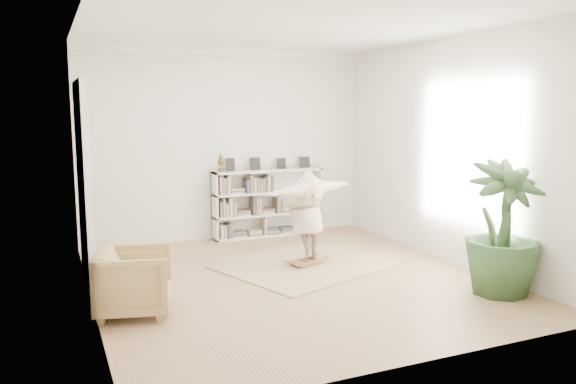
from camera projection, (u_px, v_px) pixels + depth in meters
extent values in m
plane|color=#946D4C|center=(292.00, 279.00, 8.18)|extent=(6.00, 6.00, 0.00)
plane|color=silver|center=(228.00, 144.00, 10.64)|extent=(5.50, 0.00, 5.50)
plane|color=silver|center=(423.00, 180.00, 5.20)|extent=(5.50, 0.00, 5.50)
plane|color=silver|center=(86.00, 163.00, 6.83)|extent=(0.00, 6.00, 6.00)
plane|color=silver|center=(448.00, 150.00, 9.01)|extent=(0.00, 6.00, 6.00)
plane|color=white|center=(292.00, 25.00, 7.66)|extent=(6.00, 6.00, 0.00)
cube|color=white|center=(227.00, 52.00, 10.34)|extent=(5.50, 0.12, 0.18)
cube|color=white|center=(84.00, 183.00, 8.08)|extent=(0.08, 1.78, 2.92)
cube|color=silver|center=(87.00, 186.00, 7.73)|extent=(0.06, 0.78, 2.80)
cube|color=silver|center=(83.00, 180.00, 8.45)|extent=(0.06, 0.78, 2.80)
cube|color=silver|center=(215.00, 207.00, 10.50)|extent=(0.04, 0.35, 1.30)
cube|color=silver|center=(318.00, 199.00, 11.35)|extent=(0.04, 0.35, 1.30)
cube|color=silver|center=(266.00, 202.00, 11.07)|extent=(2.20, 0.04, 1.30)
cube|color=silver|center=(269.00, 234.00, 11.02)|extent=(2.20, 0.35, 0.04)
cube|color=silver|center=(268.00, 214.00, 10.96)|extent=(2.20, 0.35, 0.04)
cube|color=silver|center=(268.00, 192.00, 10.90)|extent=(2.20, 0.35, 0.04)
cube|color=silver|center=(268.00, 171.00, 10.83)|extent=(2.20, 0.35, 0.04)
cube|color=black|center=(230.00, 165.00, 10.56)|extent=(0.18, 0.07, 0.24)
cube|color=black|center=(255.00, 164.00, 10.76)|extent=(0.18, 0.07, 0.24)
cube|color=black|center=(281.00, 163.00, 10.98)|extent=(0.18, 0.07, 0.24)
cube|color=black|center=(305.00, 162.00, 11.18)|extent=(0.18, 0.07, 0.24)
imported|color=tan|center=(134.00, 282.00, 6.75)|extent=(1.06, 1.04, 0.80)
cube|color=tan|center=(307.00, 265.00, 8.89)|extent=(3.02, 2.72, 0.02)
cube|color=brown|center=(307.00, 261.00, 8.88)|extent=(0.58, 0.46, 0.03)
cube|color=brown|center=(307.00, 263.00, 8.89)|extent=(0.34, 0.16, 0.04)
cube|color=brown|center=(307.00, 263.00, 8.89)|extent=(0.34, 0.16, 0.04)
cube|color=brown|center=(307.00, 261.00, 8.88)|extent=(0.21, 0.11, 0.10)
cube|color=brown|center=(307.00, 261.00, 8.88)|extent=(0.21, 0.11, 0.10)
imported|color=beige|center=(307.00, 212.00, 8.77)|extent=(1.86, 1.06, 1.46)
imported|color=#2D4F27|center=(502.00, 228.00, 7.42)|extent=(1.16, 1.16, 1.79)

